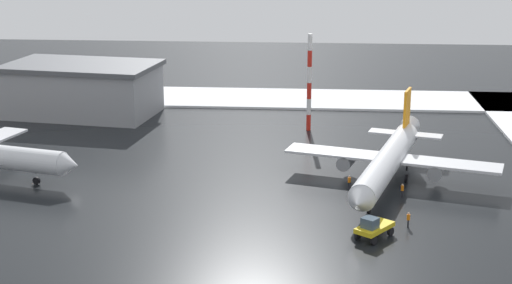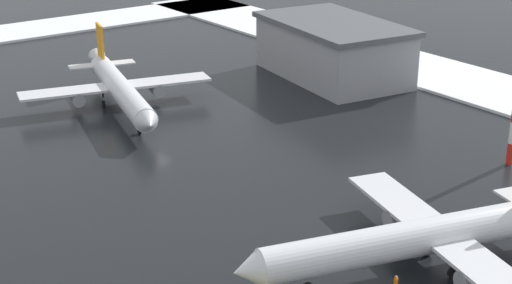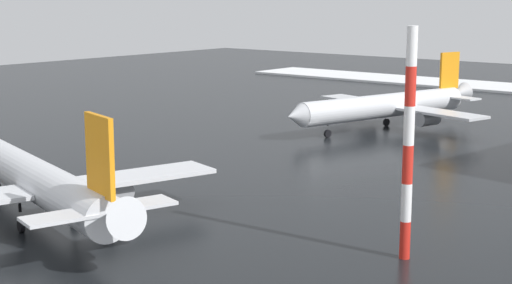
% 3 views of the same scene
% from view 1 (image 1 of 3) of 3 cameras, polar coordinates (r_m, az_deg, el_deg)
% --- Properties ---
extents(ground_plane, '(240.00, 240.00, 0.00)m').
position_cam_1_polar(ground_plane, '(101.57, -13.46, -2.99)').
color(ground_plane, black).
extents(snow_bank_far, '(152.00, 16.00, 0.42)m').
position_cam_1_polar(snow_bank_far, '(148.12, -7.70, 3.31)').
color(snow_bank_far, white).
rests_on(snow_bank_far, ground_plane).
extents(airplane_far_rear, '(27.27, 32.42, 9.81)m').
position_cam_1_polar(airplane_far_rear, '(98.78, 9.60, -1.33)').
color(airplane_far_rear, silver).
rests_on(airplane_far_rear, ground_plane).
extents(pushback_tug, '(4.51, 5.00, 2.50)m').
position_cam_1_polar(pushback_tug, '(82.87, 8.53, -6.13)').
color(pushback_tug, gold).
rests_on(pushback_tug, ground_plane).
extents(ground_crew_beside_wing, '(0.36, 0.36, 1.71)m').
position_cam_1_polar(ground_crew_beside_wing, '(86.52, 11.02, -5.51)').
color(ground_crew_beside_wing, black).
rests_on(ground_crew_beside_wing, ground_plane).
extents(ground_crew_near_tug, '(0.36, 0.36, 1.71)m').
position_cam_1_polar(ground_crew_near_tug, '(95.44, 10.59, -3.43)').
color(ground_crew_near_tug, black).
rests_on(ground_crew_near_tug, ground_plane).
extents(ground_crew_mid_apron, '(0.36, 0.36, 1.71)m').
position_cam_1_polar(ground_crew_mid_apron, '(97.43, 6.80, -2.86)').
color(ground_crew_mid_apron, black).
rests_on(ground_crew_mid_apron, ground_plane).
extents(antenna_mast, '(0.70, 0.70, 15.25)m').
position_cam_1_polar(antenna_mast, '(122.46, 3.90, 4.32)').
color(antenna_mast, red).
rests_on(antenna_mast, ground_plane).
extents(cargo_hangar, '(26.92, 18.48, 8.80)m').
position_cam_1_polar(cargo_hangar, '(136.17, -12.50, 3.79)').
color(cargo_hangar, gray).
rests_on(cargo_hangar, ground_plane).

